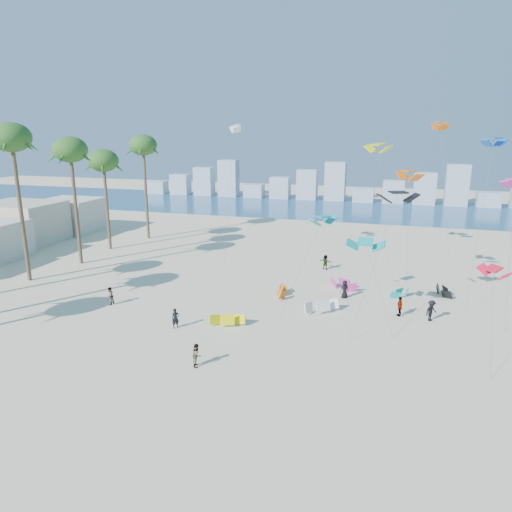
# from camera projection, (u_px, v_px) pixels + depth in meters

# --- Properties ---
(ground) EXTENTS (220.00, 220.00, 0.00)m
(ground) POSITION_uv_depth(u_px,v_px,m) (131.00, 392.00, 27.83)
(ground) COLOR beige
(ground) RESTS_ON ground
(ocean) EXTENTS (220.00, 220.00, 0.00)m
(ocean) POSITION_uv_depth(u_px,v_px,m) (321.00, 207.00, 94.43)
(ocean) COLOR navy
(ocean) RESTS_ON ground
(kitesurfer_near) EXTENTS (0.70, 0.67, 1.61)m
(kitesurfer_near) POSITION_uv_depth(u_px,v_px,m) (175.00, 318.00, 36.63)
(kitesurfer_near) COLOR black
(kitesurfer_near) RESTS_ON ground
(kitesurfer_mid) EXTENTS (0.78, 0.90, 1.58)m
(kitesurfer_mid) POSITION_uv_depth(u_px,v_px,m) (197.00, 355.00, 30.73)
(kitesurfer_mid) COLOR gray
(kitesurfer_mid) RESTS_ON ground
(kitesurfers_far) EXTENTS (38.69, 17.46, 1.77)m
(kitesurfers_far) POSITION_uv_depth(u_px,v_px,m) (346.00, 291.00, 42.88)
(kitesurfers_far) COLOR black
(kitesurfers_far) RESTS_ON ground
(grounded_kites) EXTENTS (19.76, 15.10, 1.06)m
(grounded_kites) POSITION_uv_depth(u_px,v_px,m) (328.00, 299.00, 41.85)
(grounded_kites) COLOR yellow
(grounded_kites) RESTS_ON ground
(flying_kites) EXTENTS (29.69, 28.84, 16.45)m
(flying_kites) POSITION_uv_depth(u_px,v_px,m) (394.00, 166.00, 43.27)
(flying_kites) COLOR #0C9993
(flying_kites) RESTS_ON ground
(palm_row) EXTENTS (7.88, 44.80, 15.86)m
(palm_row) POSITION_uv_depth(u_px,v_px,m) (17.00, 160.00, 45.50)
(palm_row) COLOR brown
(palm_row) RESTS_ON ground
(distant_skyline) EXTENTS (85.00, 3.00, 8.40)m
(distant_skyline) POSITION_uv_depth(u_px,v_px,m) (323.00, 186.00, 103.20)
(distant_skyline) COLOR #9EADBF
(distant_skyline) RESTS_ON ground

